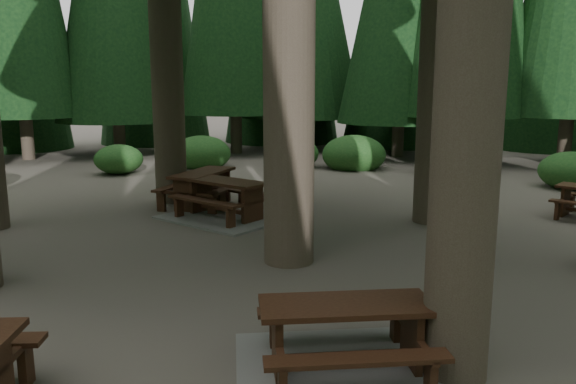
% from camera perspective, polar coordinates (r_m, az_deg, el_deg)
% --- Properties ---
extents(ground, '(80.00, 80.00, 0.00)m').
position_cam_1_polar(ground, '(9.82, -4.66, -6.70)').
color(ground, '#554E45').
rests_on(ground, ground).
extents(picnic_table_a, '(2.89, 2.76, 0.76)m').
position_cam_1_polar(picnic_table_a, '(6.04, 5.83, -15.59)').
color(picnic_table_a, gray).
rests_on(picnic_table_a, ground).
extents(picnic_table_b, '(1.82, 2.18, 0.88)m').
position_cam_1_polar(picnic_table_b, '(13.93, -8.62, 0.86)').
color(picnic_table_b, '#341A0F').
rests_on(picnic_table_b, ground).
extents(picnic_table_c, '(2.98, 2.63, 0.87)m').
position_cam_1_polar(picnic_table_c, '(12.69, -6.34, -1.30)').
color(picnic_table_c, gray).
rests_on(picnic_table_c, ground).
extents(shrub_ring, '(23.86, 24.64, 1.49)m').
position_cam_1_polar(shrub_ring, '(10.03, 0.98, -3.92)').
color(shrub_ring, '#1E581F').
rests_on(shrub_ring, ground).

